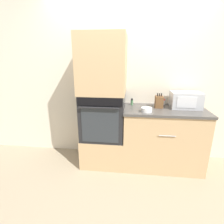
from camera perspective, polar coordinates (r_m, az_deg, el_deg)
name	(u,v)px	position (r m, az deg, el deg)	size (l,w,h in m)	color
ground_plane	(123,173)	(2.73, 3.53, -19.29)	(12.00, 12.00, 0.00)	gray
wall_back	(126,82)	(2.85, 4.73, 9.67)	(8.00, 0.05, 2.50)	beige
oven_cabinet_base	(104,148)	(2.89, -2.66, -11.76)	(0.65, 0.60, 0.45)	tan
wall_oven	(103,115)	(2.66, -2.84, -1.10)	(0.63, 0.64, 0.68)	black
oven_cabinet_upper	(103,65)	(2.53, -3.08, 15.22)	(0.65, 0.60, 0.81)	tan
counter_unit	(162,138)	(2.79, 16.15, -8.10)	(1.18, 0.63, 0.92)	tan
microwave	(186,100)	(2.77, 22.89, 3.63)	(0.42, 0.29, 0.23)	#B2B5BA
knife_block	(159,102)	(2.67, 15.08, 3.25)	(0.11, 0.15, 0.21)	brown
bowl	(147,110)	(2.42, 11.21, 0.74)	(0.15, 0.15, 0.06)	white
condiment_jar_near	(164,102)	(2.85, 16.60, 3.16)	(0.04, 0.04, 0.09)	silver
condiment_jar_mid	(132,102)	(2.74, 6.51, 3.30)	(0.04, 0.04, 0.10)	#427047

